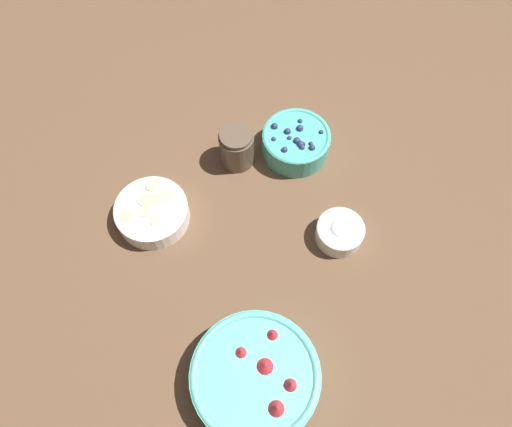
# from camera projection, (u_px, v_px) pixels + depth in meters

# --- Properties ---
(ground_plane) EXTENTS (4.00, 4.00, 0.00)m
(ground_plane) POSITION_uv_depth(u_px,v_px,m) (243.00, 241.00, 1.05)
(ground_plane) COLOR brown
(bowl_strawberries) EXTENTS (0.23, 0.23, 0.09)m
(bowl_strawberries) POSITION_uv_depth(u_px,v_px,m) (256.00, 377.00, 0.88)
(bowl_strawberries) COLOR #56B7A8
(bowl_strawberries) RESTS_ON ground_plane
(bowl_blueberries) EXTENTS (0.15, 0.15, 0.07)m
(bowl_blueberries) POSITION_uv_depth(u_px,v_px,m) (296.00, 141.00, 1.12)
(bowl_blueberries) COLOR #47AD9E
(bowl_blueberries) RESTS_ON ground_plane
(bowl_bananas) EXTENTS (0.15, 0.15, 0.05)m
(bowl_bananas) POSITION_uv_depth(u_px,v_px,m) (152.00, 212.00, 1.05)
(bowl_bananas) COLOR white
(bowl_bananas) RESTS_ON ground_plane
(bowl_cream) EXTENTS (0.10, 0.10, 0.05)m
(bowl_cream) POSITION_uv_depth(u_px,v_px,m) (340.00, 232.00, 1.03)
(bowl_cream) COLOR white
(bowl_cream) RESTS_ON ground_plane
(jar_chocolate) EXTENTS (0.08, 0.08, 0.09)m
(jar_chocolate) POSITION_uv_depth(u_px,v_px,m) (237.00, 148.00, 1.10)
(jar_chocolate) COLOR brown
(jar_chocolate) RESTS_ON ground_plane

